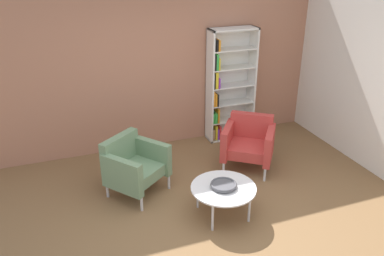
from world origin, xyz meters
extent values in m
plane|color=brown|center=(0.00, 0.00, 0.00)|extent=(8.32, 8.32, 0.00)
cube|color=#A87056|center=(0.00, 2.46, 1.45)|extent=(6.40, 0.12, 2.90)
cube|color=silver|center=(2.86, 0.60, 1.45)|extent=(0.12, 5.20, 2.90)
cube|color=silver|center=(0.94, 2.23, 0.95)|extent=(0.03, 0.30, 1.90)
cube|color=silver|center=(1.71, 2.23, 0.95)|extent=(0.03, 0.30, 1.90)
cube|color=silver|center=(1.33, 2.23, 1.89)|extent=(0.80, 0.30, 0.03)
cube|color=silver|center=(1.33, 2.23, 0.01)|extent=(0.80, 0.30, 0.03)
cube|color=silver|center=(1.33, 2.37, 0.95)|extent=(0.80, 0.02, 1.90)
cube|color=silver|center=(1.33, 2.23, 0.34)|extent=(0.76, 0.28, 0.02)
cube|color=silver|center=(1.33, 2.23, 0.64)|extent=(0.76, 0.28, 0.02)
cube|color=silver|center=(1.33, 2.23, 0.95)|extent=(0.76, 0.28, 0.02)
cube|color=silver|center=(1.33, 2.23, 1.26)|extent=(0.76, 0.28, 0.02)
cube|color=silver|center=(1.33, 2.23, 1.56)|extent=(0.76, 0.28, 0.02)
cube|color=olive|center=(0.98, 2.19, 0.14)|extent=(0.04, 0.20, 0.19)
cube|color=yellow|center=(1.03, 2.21, 0.17)|extent=(0.03, 0.24, 0.25)
cube|color=purple|center=(1.07, 2.21, 0.14)|extent=(0.02, 0.23, 0.19)
cube|color=red|center=(1.11, 2.20, 0.16)|extent=(0.03, 0.22, 0.23)
cube|color=green|center=(0.97, 2.19, 0.44)|extent=(0.03, 0.19, 0.18)
cube|color=green|center=(1.02, 2.20, 0.44)|extent=(0.04, 0.22, 0.18)
cube|color=orange|center=(1.06, 2.21, 0.47)|extent=(0.02, 0.24, 0.25)
cube|color=orange|center=(0.97, 2.22, 0.78)|extent=(0.02, 0.25, 0.26)
cube|color=orange|center=(1.01, 2.19, 0.76)|extent=(0.03, 0.20, 0.21)
cube|color=black|center=(1.04, 2.20, 0.76)|extent=(0.02, 0.21, 0.20)
cube|color=black|center=(0.97, 2.18, 1.09)|extent=(0.02, 0.17, 0.26)
cube|color=yellow|center=(1.01, 2.19, 1.10)|extent=(0.04, 0.21, 0.27)
cube|color=purple|center=(1.06, 2.19, 1.05)|extent=(0.02, 0.20, 0.17)
cube|color=black|center=(0.97, 2.18, 1.39)|extent=(0.03, 0.18, 0.23)
cube|color=green|center=(1.01, 2.21, 1.40)|extent=(0.03, 0.24, 0.26)
cube|color=yellow|center=(1.05, 2.19, 1.37)|extent=(0.02, 0.20, 0.19)
cube|color=black|center=(0.97, 2.18, 1.68)|extent=(0.02, 0.17, 0.21)
cube|color=black|center=(1.00, 2.19, 1.66)|extent=(0.03, 0.20, 0.18)
cube|color=orange|center=(1.04, 2.21, 1.66)|extent=(0.03, 0.25, 0.17)
cylinder|color=silver|center=(0.30, 0.22, 0.39)|extent=(0.80, 0.80, 0.02)
cylinder|color=silver|center=(0.06, -0.02, 0.19)|extent=(0.03, 0.03, 0.38)
cylinder|color=silver|center=(0.54, -0.02, 0.19)|extent=(0.03, 0.03, 0.38)
cylinder|color=silver|center=(0.06, 0.46, 0.19)|extent=(0.03, 0.03, 0.38)
cylinder|color=silver|center=(0.54, 0.46, 0.19)|extent=(0.03, 0.03, 0.38)
cylinder|color=#4C4C51|center=(0.30, 0.22, 0.41)|extent=(0.13, 0.13, 0.02)
cylinder|color=#4C4C51|center=(0.30, 0.22, 0.43)|extent=(0.32, 0.32, 0.02)
torus|color=#4C4C51|center=(0.30, 0.22, 0.44)|extent=(0.32, 0.32, 0.02)
cube|color=#B73833|center=(1.12, 1.15, 0.32)|extent=(0.86, 0.85, 0.16)
cube|color=#B73833|center=(1.28, 1.37, 0.59)|extent=(0.59, 0.47, 0.38)
cube|color=#B73833|center=(0.86, 1.31, 0.43)|extent=(0.45, 0.56, 0.46)
cube|color=#B73833|center=(1.36, 0.95, 0.43)|extent=(0.45, 0.56, 0.46)
cylinder|color=silver|center=(0.70, 1.07, 0.12)|extent=(0.04, 0.04, 0.24)
cylinder|color=silver|center=(1.18, 0.72, 0.12)|extent=(0.04, 0.04, 0.24)
cylinder|color=silver|center=(1.04, 1.54, 0.12)|extent=(0.04, 0.04, 0.24)
cylinder|color=silver|center=(1.52, 1.19, 0.12)|extent=(0.04, 0.04, 0.24)
cube|color=slate|center=(-0.59, 1.07, 0.32)|extent=(0.86, 0.85, 0.16)
cube|color=slate|center=(-0.75, 1.28, 0.59)|extent=(0.58, 0.49, 0.38)
cube|color=slate|center=(-0.82, 0.86, 0.43)|extent=(0.46, 0.55, 0.46)
cube|color=slate|center=(-0.33, 1.24, 0.43)|extent=(0.46, 0.55, 0.46)
cylinder|color=silver|center=(-0.63, 0.64, 0.12)|extent=(0.04, 0.04, 0.24)
cylinder|color=silver|center=(-0.16, 1.01, 0.12)|extent=(0.04, 0.04, 0.24)
cylinder|color=silver|center=(-0.99, 1.10, 0.12)|extent=(0.04, 0.04, 0.24)
cylinder|color=silver|center=(-0.52, 1.46, 0.12)|extent=(0.04, 0.04, 0.24)
camera|label=1|loc=(-1.46, -3.44, 3.03)|focal=36.80mm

